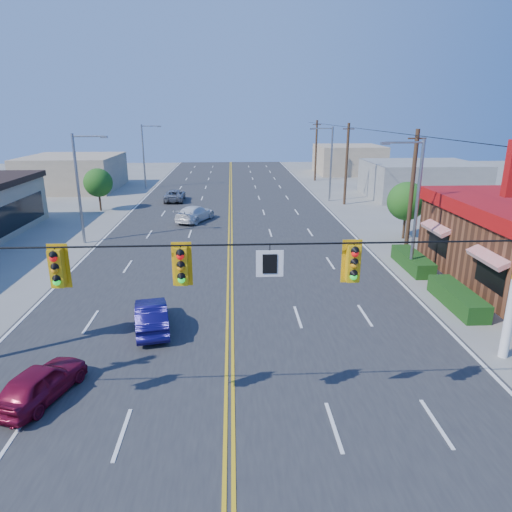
{
  "coord_description": "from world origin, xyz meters",
  "views": [
    {
      "loc": [
        0.21,
        -11.77,
        9.39
      ],
      "look_at": [
        1.4,
        11.02,
        2.2
      ],
      "focal_mm": 32.0,
      "sensor_mm": 36.0,
      "label": 1
    }
  ],
  "objects_px": {
    "car_blue": "(151,317)",
    "signal_span": "(222,284)",
    "car_white": "(195,214)",
    "car_silver": "(175,196)",
    "car_magenta": "(41,384)"
  },
  "relations": [
    {
      "from": "car_blue",
      "to": "signal_span",
      "type": "bearing_deg",
      "value": 104.01
    },
    {
      "from": "car_white",
      "to": "car_silver",
      "type": "relative_size",
      "value": 1.04
    },
    {
      "from": "signal_span",
      "to": "car_white",
      "type": "bearing_deg",
      "value": 96.1
    },
    {
      "from": "car_magenta",
      "to": "car_white",
      "type": "distance_m",
      "value": 26.8
    },
    {
      "from": "car_white",
      "to": "car_blue",
      "type": "bearing_deg",
      "value": 113.83
    },
    {
      "from": "car_silver",
      "to": "car_magenta",
      "type": "bearing_deg",
      "value": 88.39
    },
    {
      "from": "car_blue",
      "to": "car_silver",
      "type": "relative_size",
      "value": 0.86
    },
    {
      "from": "signal_span",
      "to": "car_magenta",
      "type": "relative_size",
      "value": 6.72
    },
    {
      "from": "car_white",
      "to": "car_silver",
      "type": "height_order",
      "value": "car_white"
    },
    {
      "from": "car_blue",
      "to": "car_silver",
      "type": "bearing_deg",
      "value": -96.68
    },
    {
      "from": "car_white",
      "to": "car_silver",
      "type": "distance_m",
      "value": 10.35
    },
    {
      "from": "signal_span",
      "to": "car_magenta",
      "type": "distance_m",
      "value": 7.83
    },
    {
      "from": "signal_span",
      "to": "car_blue",
      "type": "distance_m",
      "value": 8.92
    },
    {
      "from": "car_magenta",
      "to": "car_silver",
      "type": "height_order",
      "value": "car_silver"
    },
    {
      "from": "car_white",
      "to": "car_silver",
      "type": "xyz_separation_m",
      "value": [
        -2.97,
        9.92,
        -0.06
      ]
    }
  ]
}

